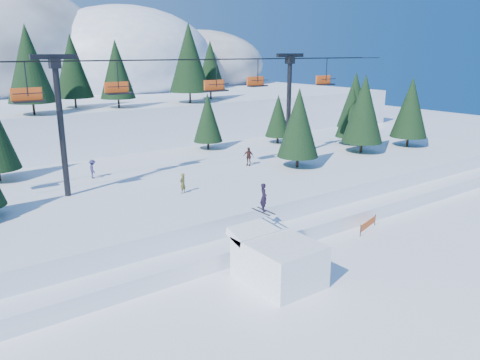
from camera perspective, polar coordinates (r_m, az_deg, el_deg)
ground at (r=28.01m, az=10.43°, el=-12.42°), size 160.00×160.00×0.00m
mid_shelf at (r=40.98m, az=-7.95°, el=-1.34°), size 70.00×22.00×2.50m
berm at (r=33.20m, az=0.40°, el=-6.54°), size 70.00×6.00×1.10m
jump_kicker at (r=27.48m, az=4.60°, el=-9.60°), size 3.70×5.04×5.57m
chairlift at (r=40.13m, az=-6.71°, el=10.11°), size 46.00×3.21×10.28m
conifer_stand at (r=42.20m, az=-3.43°, el=6.78°), size 61.35×16.25×8.22m
distant_skiers at (r=37.98m, az=-14.39°, el=0.26°), size 23.67×9.19×1.78m
banner_near at (r=36.27m, az=15.35°, el=-5.19°), size 2.74×0.88×0.90m
banner_far at (r=39.92m, az=16.49°, el=-3.37°), size 2.73×0.90×0.90m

